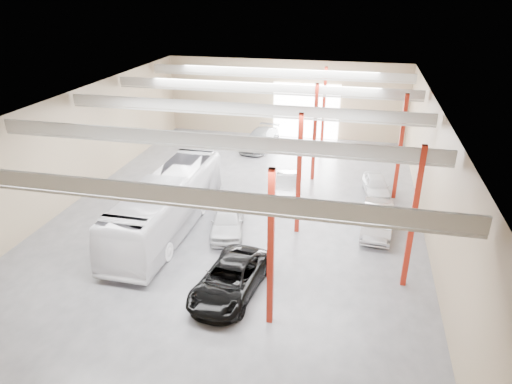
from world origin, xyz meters
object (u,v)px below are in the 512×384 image
at_px(car_right_far, 376,186).
at_px(coach_bus, 167,204).
at_px(car_row_c, 260,139).
at_px(car_row_b, 287,185).
at_px(black_sedan, 230,279).
at_px(car_row_a, 227,220).
at_px(car_right_near, 377,219).

bearing_deg(car_right_far, coach_bus, -154.89).
distance_m(coach_bus, car_row_c, 15.60).
bearing_deg(car_row_c, car_row_b, -58.79).
bearing_deg(black_sedan, car_right_far, 69.56).
height_order(car_row_a, car_right_far, car_row_a).
xyz_separation_m(coach_bus, car_row_a, (3.42, 0.44, -0.89)).
height_order(car_row_c, car_right_far, car_row_c).
bearing_deg(coach_bus, car_row_a, 7.62).
relative_size(car_right_near, car_right_far, 1.20).
relative_size(black_sedan, car_row_c, 0.99).
height_order(car_row_b, car_row_c, car_row_c).
height_order(car_row_a, car_row_c, car_row_c).
distance_m(car_right_near, car_right_far, 5.20).
xyz_separation_m(black_sedan, car_row_c, (-3.11, 20.48, 0.04)).
height_order(black_sedan, car_row_b, black_sedan).
bearing_deg(black_sedan, car_row_a, 114.73).
bearing_deg(black_sedan, car_row_b, 93.65).
relative_size(car_row_b, car_right_near, 0.87).
relative_size(coach_bus, car_row_a, 2.65).
xyz_separation_m(car_right_near, car_right_far, (0.00, 5.20, -0.11)).
bearing_deg(car_right_near, black_sedan, -128.21).
bearing_deg(car_row_c, car_right_near, -44.86).
relative_size(coach_bus, car_right_far, 3.05).
height_order(coach_bus, car_row_b, coach_bus).
distance_m(car_row_b, car_right_near, 7.15).
height_order(coach_bus, black_sedan, coach_bus).
xyz_separation_m(car_row_c, car_right_near, (9.76, -12.98, -0.02)).
bearing_deg(car_row_a, coach_bus, 174.79).
bearing_deg(black_sedan, coach_bus, 142.83).
distance_m(car_row_c, car_right_near, 16.24).
relative_size(coach_bus, car_row_c, 2.19).
distance_m(black_sedan, car_row_b, 11.50).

